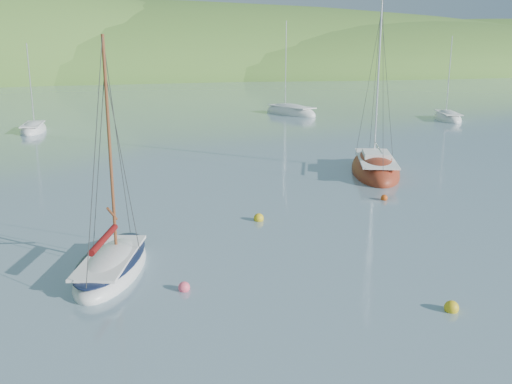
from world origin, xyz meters
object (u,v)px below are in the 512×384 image
object	(u,v)px
daysailer_white	(112,266)
distant_sloop_a	(33,130)
distant_sloop_d	(448,118)
sloop_red	(375,169)
distant_sloop_b	(291,113)

from	to	relation	value
daysailer_white	distant_sloop_a	world-z (taller)	daysailer_white
daysailer_white	distant_sloop_a	bearing A→B (deg)	116.70
distant_sloop_a	distant_sloop_d	size ratio (longest dim) A/B	0.91
sloop_red	distant_sloop_a	bearing A→B (deg)	153.45
daysailer_white	distant_sloop_b	size ratio (longest dim) A/B	0.76
distant_sloop_b	distant_sloop_d	size ratio (longest dim) A/B	1.20
daysailer_white	sloop_red	xyz separation A→B (m)	(18.27, 12.45, 0.02)
daysailer_white	distant_sloop_a	size ratio (longest dim) A/B	1.00
distant_sloop_b	sloop_red	bearing A→B (deg)	-121.48
distant_sloop_b	daysailer_white	bearing A→B (deg)	-138.58
distant_sloop_a	distant_sloop_d	world-z (taller)	distant_sloop_d
distant_sloop_a	sloop_red	bearing A→B (deg)	-44.26
distant_sloop_a	distant_sloop_b	world-z (taller)	distant_sloop_b
distant_sloop_a	distant_sloop_b	bearing A→B (deg)	17.01
daysailer_white	distant_sloop_d	world-z (taller)	distant_sloop_d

